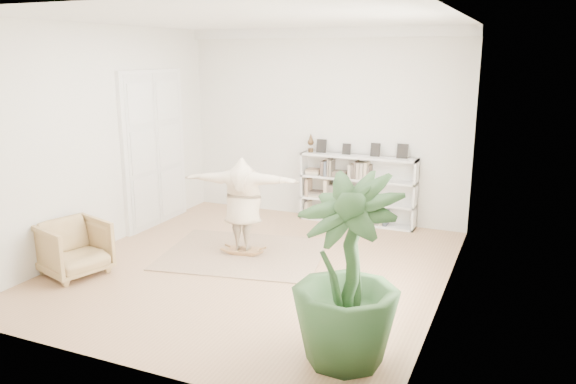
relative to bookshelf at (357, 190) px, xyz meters
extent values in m
plane|color=#A77B56|center=(-0.74, -2.82, -0.64)|extent=(6.00, 6.00, 0.00)
plane|color=silver|center=(-0.74, 0.18, 1.16)|extent=(5.50, 0.00, 5.50)
plane|color=silver|center=(-0.74, -5.82, 1.16)|extent=(5.50, 0.00, 5.50)
plane|color=silver|center=(-3.49, -2.82, 1.16)|extent=(0.00, 6.00, 6.00)
plane|color=silver|center=(2.01, -2.82, 1.16)|extent=(0.00, 6.00, 6.00)
plane|color=white|center=(-0.74, -2.82, 2.96)|extent=(6.00, 6.00, 0.00)
cube|color=white|center=(-0.74, 0.12, 2.87)|extent=(5.50, 0.12, 0.18)
cube|color=white|center=(-3.45, -1.52, 0.76)|extent=(0.08, 1.78, 2.92)
cube|color=silver|center=(-3.43, -1.92, 0.76)|extent=(0.06, 0.78, 2.80)
cube|color=silver|center=(-3.43, -1.12, 0.76)|extent=(0.06, 0.78, 2.80)
cube|color=silver|center=(-1.07, -0.01, 0.01)|extent=(0.04, 0.35, 1.30)
cube|color=silver|center=(1.09, -0.01, 0.01)|extent=(0.04, 0.35, 1.30)
cube|color=silver|center=(0.01, 0.14, 0.01)|extent=(2.20, 0.04, 1.30)
cube|color=silver|center=(0.01, -0.01, -0.62)|extent=(2.20, 0.35, 0.04)
cube|color=silver|center=(0.01, -0.01, -0.21)|extent=(2.20, 0.35, 0.04)
cube|color=silver|center=(0.01, -0.01, 0.22)|extent=(2.20, 0.35, 0.04)
cube|color=silver|center=(0.01, -0.01, 0.64)|extent=(2.20, 0.35, 0.04)
cube|color=black|center=(-0.74, 0.04, 0.78)|extent=(0.18, 0.07, 0.24)
cube|color=black|center=(-0.24, 0.04, 0.78)|extent=(0.18, 0.07, 0.24)
cube|color=black|center=(0.31, 0.04, 0.78)|extent=(0.18, 0.07, 0.24)
cube|color=black|center=(0.81, 0.04, 0.78)|extent=(0.18, 0.07, 0.24)
imported|color=tan|center=(-3.04, -4.09, -0.24)|extent=(1.09, 1.07, 0.80)
cube|color=tan|center=(-1.16, -2.38, -0.63)|extent=(2.83, 2.44, 0.02)
cube|color=#9B653E|center=(-1.16, -2.38, -0.56)|extent=(0.53, 0.37, 0.03)
cube|color=#9B653E|center=(-1.16, -2.38, -0.60)|extent=(0.33, 0.11, 0.04)
cube|color=#9B653E|center=(-1.16, -2.38, -0.60)|extent=(0.33, 0.11, 0.04)
cube|color=#9B653E|center=(-1.16, -2.38, -0.56)|extent=(0.19, 0.08, 0.10)
cube|color=#9B653E|center=(-1.16, -2.38, -0.56)|extent=(0.19, 0.08, 0.10)
imported|color=beige|center=(-1.16, -2.38, 0.24)|extent=(1.90, 0.84, 1.50)
imported|color=#2A4D26|center=(1.30, -4.80, 0.36)|extent=(1.44, 1.44, 1.99)
camera|label=1|loc=(2.87, -9.91, 2.51)|focal=35.00mm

